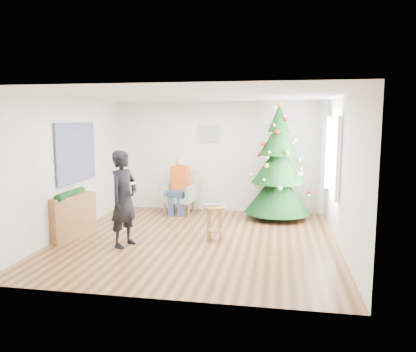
% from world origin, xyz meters
% --- Properties ---
extents(floor, '(5.00, 5.00, 0.00)m').
position_xyz_m(floor, '(0.00, 0.00, 0.00)').
color(floor, brown).
rests_on(floor, ground).
extents(ceiling, '(5.00, 5.00, 0.00)m').
position_xyz_m(ceiling, '(0.00, 0.00, 2.60)').
color(ceiling, white).
rests_on(ceiling, wall_back).
extents(wall_back, '(5.00, 0.00, 5.00)m').
position_xyz_m(wall_back, '(0.00, 2.50, 1.30)').
color(wall_back, silver).
rests_on(wall_back, floor).
extents(wall_front, '(5.00, 0.00, 5.00)m').
position_xyz_m(wall_front, '(0.00, -2.50, 1.30)').
color(wall_front, silver).
rests_on(wall_front, floor).
extents(wall_left, '(0.00, 5.00, 5.00)m').
position_xyz_m(wall_left, '(-2.50, 0.00, 1.30)').
color(wall_left, silver).
rests_on(wall_left, floor).
extents(wall_right, '(0.00, 5.00, 5.00)m').
position_xyz_m(wall_right, '(2.50, 0.00, 1.30)').
color(wall_right, silver).
rests_on(wall_right, floor).
extents(window_panel, '(0.04, 1.30, 1.40)m').
position_xyz_m(window_panel, '(2.47, 1.00, 1.50)').
color(window_panel, white).
rests_on(window_panel, wall_right).
extents(curtains, '(0.05, 1.75, 1.50)m').
position_xyz_m(curtains, '(2.44, 1.00, 1.50)').
color(curtains, white).
rests_on(curtains, wall_right).
extents(christmas_tree, '(1.44, 1.44, 2.61)m').
position_xyz_m(christmas_tree, '(1.43, 1.92, 1.18)').
color(christmas_tree, '#3F2816').
rests_on(christmas_tree, floor).
extents(stool, '(0.42, 0.42, 0.64)m').
position_xyz_m(stool, '(0.33, 0.03, 0.33)').
color(stool, brown).
rests_on(stool, floor).
extents(laptop, '(0.41, 0.36, 0.03)m').
position_xyz_m(laptop, '(0.33, 0.03, 0.65)').
color(laptop, silver).
rests_on(laptop, stool).
extents(armchair, '(0.86, 0.82, 1.00)m').
position_xyz_m(armchair, '(-0.82, 2.06, 0.37)').
color(armchair, gray).
rests_on(armchair, floor).
extents(seated_person, '(0.48, 0.65, 1.31)m').
position_xyz_m(seated_person, '(-0.83, 2.01, 0.67)').
color(seated_person, navy).
rests_on(seated_person, armchair).
extents(standing_man, '(0.56, 0.70, 1.67)m').
position_xyz_m(standing_man, '(-1.16, -0.55, 0.83)').
color(standing_man, black).
rests_on(standing_man, floor).
extents(game_controller, '(0.07, 0.13, 0.04)m').
position_xyz_m(game_controller, '(-0.99, -0.58, 1.11)').
color(game_controller, white).
rests_on(game_controller, standing_man).
extents(console, '(0.59, 1.04, 0.80)m').
position_xyz_m(console, '(-2.33, -0.24, 0.40)').
color(console, brown).
rests_on(console, floor).
extents(garland, '(0.14, 0.90, 0.14)m').
position_xyz_m(garland, '(-2.33, -0.24, 0.82)').
color(garland, black).
rests_on(garland, console).
extents(tapestry, '(0.03, 1.50, 1.15)m').
position_xyz_m(tapestry, '(-2.46, 0.30, 1.55)').
color(tapestry, black).
rests_on(tapestry, wall_left).
extents(framed_picture, '(0.52, 0.05, 0.42)m').
position_xyz_m(framed_picture, '(-0.20, 2.46, 1.85)').
color(framed_picture, tan).
rests_on(framed_picture, wall_back).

